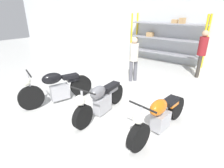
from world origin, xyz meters
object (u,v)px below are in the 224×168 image
at_px(motorcycle_grey, 101,100).
at_px(motorcycle_orange, 160,116).
at_px(shelving_rack, 165,37).
at_px(motorcycle_black, 56,87).
at_px(person_near_rack, 202,50).
at_px(person_browsing, 134,56).

height_order(motorcycle_grey, motorcycle_orange, motorcycle_orange).
bearing_deg(shelving_rack, motorcycle_grey, -81.90).
bearing_deg(shelving_rack, motorcycle_orange, -67.08).
bearing_deg(motorcycle_orange, shelving_rack, -151.00).
bearing_deg(motorcycle_black, shelving_rack, -168.51).
distance_m(shelving_rack, person_near_rack, 2.28).
relative_size(motorcycle_black, motorcycle_orange, 0.98).
bearing_deg(motorcycle_orange, person_browsing, -130.97).
relative_size(motorcycle_black, motorcycle_grey, 1.04).
height_order(shelving_rack, motorcycle_orange, shelving_rack).
xyz_separation_m(person_browsing, person_near_rack, (1.80, 2.02, 0.13)).
bearing_deg(motorcycle_black, motorcycle_orange, 118.37).
distance_m(motorcycle_black, person_browsing, 2.96).
xyz_separation_m(motorcycle_black, person_near_rack, (2.60, 4.83, 0.61)).
xyz_separation_m(motorcycle_grey, person_browsing, (-0.62, 2.50, 0.54)).
bearing_deg(person_browsing, person_near_rack, -96.71).
distance_m(motorcycle_black, person_near_rack, 5.52).
bearing_deg(person_near_rack, motorcycle_grey, 67.49).
bearing_deg(shelving_rack, motorcycle_black, -95.91).
xyz_separation_m(shelving_rack, person_near_rack, (1.98, -1.12, -0.18)).
bearing_deg(person_browsing, shelving_rack, -51.63).
xyz_separation_m(motorcycle_black, person_browsing, (0.80, 2.81, 0.48)).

